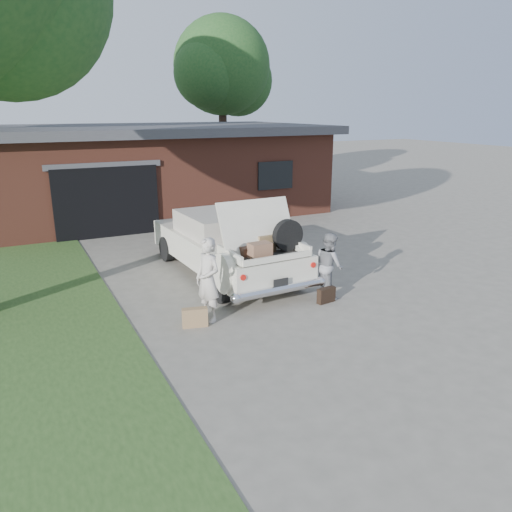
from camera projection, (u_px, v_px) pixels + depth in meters
name	position (u px, v px, depth m)	size (l,w,h in m)	color
ground	(270.00, 318.00, 9.70)	(90.00, 90.00, 0.00)	gray
house	(153.00, 168.00, 19.47)	(12.80, 7.80, 3.30)	brown
tree_right	(223.00, 71.00, 26.40)	(5.84, 5.08, 8.63)	#38281E
sedan	(226.00, 244.00, 12.09)	(2.22, 5.25, 2.06)	beige
woman_left	(208.00, 280.00, 9.40)	(0.59, 0.39, 1.62)	beige
woman_right	(329.00, 265.00, 10.64)	(0.69, 0.54, 1.41)	gray
suitcase_left	(195.00, 317.00, 9.27)	(0.47, 0.15, 0.36)	#9C784F
suitcase_right	(326.00, 295.00, 10.43)	(0.42, 0.13, 0.32)	black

